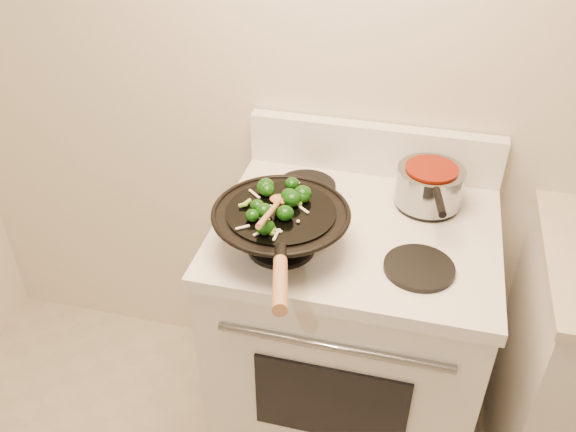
# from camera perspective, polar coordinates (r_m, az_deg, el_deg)

# --- Properties ---
(stove) EXTENTS (0.78, 0.67, 1.08)m
(stove) POSITION_cam_1_polar(r_m,az_deg,el_deg) (2.01, 5.65, -11.20)
(stove) COLOR white
(stove) RESTS_ON ground
(wok) EXTENTS (0.36, 0.58, 0.18)m
(wok) POSITION_cam_1_polar(r_m,az_deg,el_deg) (1.57, -0.65, -1.04)
(wok) COLOR black
(wok) RESTS_ON stove
(stirfry) EXTENTS (0.18, 0.26, 0.04)m
(stirfry) POSITION_cam_1_polar(r_m,az_deg,el_deg) (1.55, -0.92, 1.44)
(stirfry) COLOR #0D3608
(stirfry) RESTS_ON wok
(wooden_spoon) EXTENTS (0.06, 0.25, 0.09)m
(wooden_spoon) POSITION_cam_1_polar(r_m,az_deg,el_deg) (1.50, -1.28, 0.88)
(wooden_spoon) COLOR #A66B41
(wooden_spoon) RESTS_ON wok
(saucepan) EXTENTS (0.19, 0.31, 0.11)m
(saucepan) POSITION_cam_1_polar(r_m,az_deg,el_deg) (1.78, 13.10, 2.84)
(saucepan) COLOR gray
(saucepan) RESTS_ON stove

